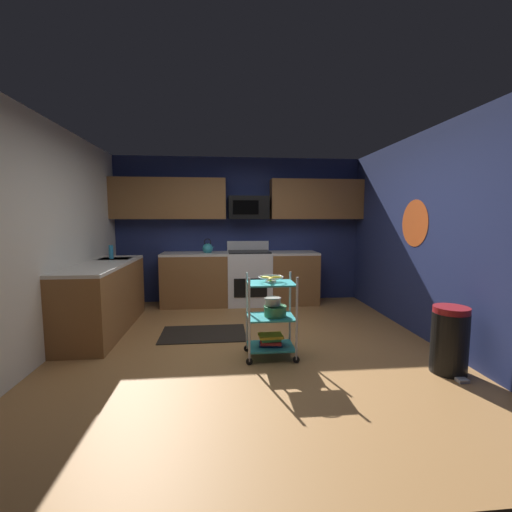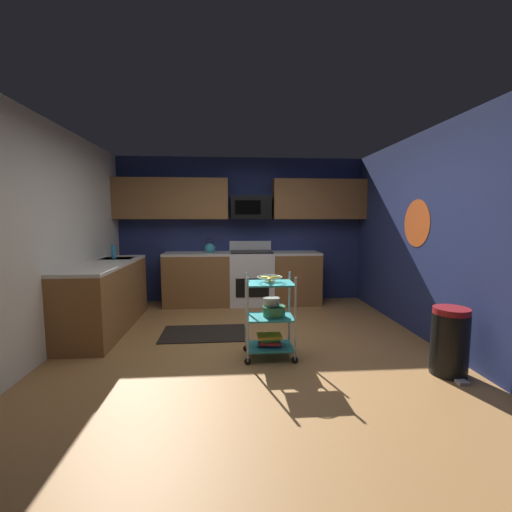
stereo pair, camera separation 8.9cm
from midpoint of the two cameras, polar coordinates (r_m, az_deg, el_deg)
The scene contains 18 objects.
floor at distance 4.22m, azimuth -1.63°, elevation -15.07°, with size 4.40×4.80×0.04m, color #A87542.
wall_back at distance 6.37m, azimuth -3.14°, elevation 4.30°, with size 4.52×0.06×2.60m, color navy.
wall_left at distance 4.40m, azimuth -32.11°, elevation 2.49°, with size 0.06×4.80×2.60m, color silver.
wall_right at distance 4.65m, azimuth 26.91°, elevation 2.92°, with size 0.06×4.80×2.60m, color navy.
wall_flower_decal at distance 4.98m, azimuth 24.20°, elevation 4.95°, with size 0.62×0.62×0.00m, color #E5591E.
counter_run at distance 5.61m, azimuth -11.08°, elevation -4.69°, with size 3.56×2.59×0.92m.
oven_range at distance 6.13m, azimuth -1.56°, elevation -3.50°, with size 0.76×0.65×1.10m.
upper_cabinets at distance 6.17m, azimuth -3.41°, elevation 9.34°, with size 4.40×0.33×0.70m.
microwave at distance 6.15m, azimuth -1.67°, elevation 7.96°, with size 0.70×0.39×0.40m.
rolling_cart at distance 3.81m, azimuth 1.76°, elevation -9.99°, with size 0.56×0.39×0.91m.
fruit_bowl at distance 3.71m, azimuth 1.78°, elevation -3.68°, with size 0.27×0.27×0.07m.
mixing_bowl_large at distance 3.79m, azimuth 2.50°, elevation -8.99°, with size 0.25×0.25×0.11m.
mixing_bowl_small at distance 3.79m, azimuth 2.10°, elevation -7.45°, with size 0.18×0.18×0.08m.
book_stack at distance 3.89m, azimuth 1.75°, elevation -13.62°, with size 0.26×0.20×0.12m.
kettle at distance 6.06m, azimuth -8.38°, elevation 1.26°, with size 0.21×0.18×0.26m.
dish_soap_bottle at distance 5.53m, azimuth -23.20°, elevation 0.60°, with size 0.06×0.06×0.20m, color #2D8CBF.
trash_can at distance 3.95m, azimuth 28.72°, elevation -12.04°, with size 0.34×0.42×0.66m.
floor_rug at distance 4.71m, azimuth -9.21°, elevation -12.53°, with size 1.10×0.70×0.01m, color black.
Camera 1 is at (-0.30, -3.92, 1.52)m, focal length 24.28 mm.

